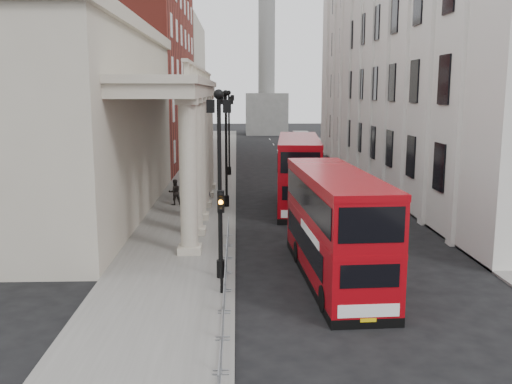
% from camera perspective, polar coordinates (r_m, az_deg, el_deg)
% --- Properties ---
extents(ground, '(260.00, 260.00, 0.00)m').
position_cam_1_polar(ground, '(22.18, -2.25, -12.08)').
color(ground, black).
rests_on(ground, ground).
extents(sidewalk_west, '(6.00, 140.00, 0.12)m').
position_cam_1_polar(sidewalk_west, '(51.32, -5.44, 0.70)').
color(sidewalk_west, slate).
rests_on(sidewalk_west, ground).
extents(sidewalk_east, '(3.00, 140.00, 0.12)m').
position_cam_1_polar(sidewalk_east, '(52.93, 12.69, 0.78)').
color(sidewalk_east, slate).
rests_on(sidewalk_east, ground).
extents(kerb, '(0.20, 140.00, 0.14)m').
position_cam_1_polar(kerb, '(51.22, -2.14, 0.73)').
color(kerb, slate).
rests_on(kerb, ground).
extents(portico_building, '(9.00, 28.00, 12.00)m').
position_cam_1_polar(portico_building, '(40.07, -17.46, 6.22)').
color(portico_building, '#A89F8D').
rests_on(portico_building, ground).
extents(brick_building, '(9.00, 32.00, 22.00)m').
position_cam_1_polar(brick_building, '(69.42, -11.01, 12.05)').
color(brick_building, maroon).
rests_on(brick_building, ground).
extents(west_building_far, '(9.00, 30.00, 20.00)m').
position_cam_1_polar(west_building_far, '(101.13, -8.13, 10.88)').
color(west_building_far, '#A89F8D').
rests_on(west_building_far, ground).
extents(east_building, '(8.00, 55.00, 25.00)m').
position_cam_1_polar(east_building, '(55.04, 15.27, 14.02)').
color(east_building, beige).
rests_on(east_building, ground).
extents(monument_column, '(8.00, 8.00, 54.20)m').
position_cam_1_polar(monument_column, '(112.96, 1.07, 13.91)').
color(monument_column, '#60605E').
rests_on(monument_column, ground).
extents(lamp_post_south, '(1.05, 0.44, 8.32)m').
position_cam_1_polar(lamp_post_south, '(24.80, -3.67, 2.05)').
color(lamp_post_south, black).
rests_on(lamp_post_south, sidewalk_west).
extents(lamp_post_mid, '(1.05, 0.44, 8.32)m').
position_cam_1_polar(lamp_post_mid, '(40.70, -3.00, 5.18)').
color(lamp_post_mid, black).
rests_on(lamp_post_mid, sidewalk_west).
extents(lamp_post_north, '(1.05, 0.44, 8.32)m').
position_cam_1_polar(lamp_post_north, '(56.66, -2.71, 6.55)').
color(lamp_post_north, black).
rests_on(lamp_post_north, sidewalk_west).
extents(traffic_light, '(0.28, 0.33, 4.30)m').
position_cam_1_polar(traffic_light, '(23.14, -3.52, -3.07)').
color(traffic_light, black).
rests_on(traffic_light, sidewalk_west).
extents(crowd_barriers, '(0.50, 18.75, 1.10)m').
position_cam_1_polar(crowd_barriers, '(24.04, -3.08, -8.60)').
color(crowd_barriers, gray).
rests_on(crowd_barriers, sidewalk_west).
extents(bus_near, '(3.28, 11.35, 4.85)m').
position_cam_1_polar(bus_near, '(25.60, 7.91, -3.19)').
color(bus_near, '#95060E').
rests_on(bus_near, ground).
extents(bus_far, '(3.89, 11.95, 5.07)m').
position_cam_1_polar(bus_far, '(41.39, 4.27, 2.10)').
color(bus_far, maroon).
rests_on(bus_far, ground).
extents(pedestrian_a, '(0.64, 0.46, 1.62)m').
position_cam_1_polar(pedestrian_a, '(37.69, -6.47, -1.38)').
color(pedestrian_a, black).
rests_on(pedestrian_a, sidewalk_west).
extents(pedestrian_b, '(1.12, 1.01, 1.88)m').
position_cam_1_polar(pedestrian_b, '(42.21, -8.14, -0.01)').
color(pedestrian_b, black).
rests_on(pedestrian_b, sidewalk_west).
extents(pedestrian_c, '(0.86, 0.63, 1.61)m').
position_cam_1_polar(pedestrian_c, '(42.30, -5.12, -0.11)').
color(pedestrian_c, black).
rests_on(pedestrian_c, sidewalk_west).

